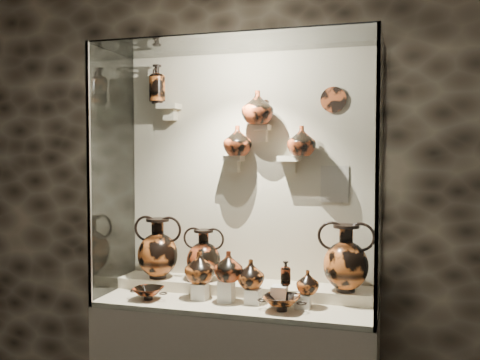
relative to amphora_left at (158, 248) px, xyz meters
name	(u,v)px	position (x,y,z in m)	size (l,w,h in m)	color
wall_back	(250,173)	(0.59, 0.19, 0.50)	(5.00, 0.02, 3.20)	black
front_tier	(237,302)	(0.59, -0.13, -0.29)	(1.68, 0.58, 0.03)	beige
rear_tier	(244,290)	(0.59, 0.05, -0.25)	(1.70, 0.25, 0.10)	beige
back_panel	(250,173)	(0.59, 0.19, 0.50)	(1.70, 0.03, 1.60)	#BCB197
glass_front	(221,177)	(0.59, -0.42, 0.50)	(1.70, 0.01, 1.60)	white
glass_left	(113,174)	(-0.26, -0.13, 0.50)	(0.01, 0.60, 1.60)	white
glass_right	(380,177)	(1.43, -0.13, 0.50)	(0.01, 0.60, 1.60)	white
glass_top	(237,43)	(0.59, -0.13, 1.29)	(1.70, 0.60, 0.01)	white
frame_post_left	(89,175)	(-0.25, -0.42, 0.50)	(0.02, 0.02, 1.60)	gray
frame_post_right	(377,179)	(1.43, -0.42, 0.50)	(0.02, 0.02, 1.60)	gray
pedestal_a	(200,291)	(0.37, -0.18, -0.22)	(0.09, 0.09, 0.10)	silver
pedestal_b	(226,291)	(0.54, -0.18, -0.21)	(0.09, 0.09, 0.13)	silver
pedestal_c	(253,296)	(0.71, -0.18, -0.23)	(0.09, 0.09, 0.09)	silver
pedestal_d	(279,296)	(0.87, -0.18, -0.21)	(0.09, 0.09, 0.12)	silver
pedestal_e	(303,301)	(1.01, -0.18, -0.23)	(0.09, 0.09, 0.08)	silver
bracket_ul	(169,107)	(0.04, 0.11, 0.95)	(0.14, 0.12, 0.04)	#BCB197
bracket_ca	(233,158)	(0.49, 0.11, 0.60)	(0.14, 0.12, 0.04)	#BCB197
bracket_cb	(262,127)	(0.69, 0.11, 0.80)	(0.10, 0.12, 0.04)	#BCB197
bracket_cc	(290,159)	(0.87, 0.11, 0.60)	(0.14, 0.12, 0.04)	#BCB197
amphora_left	(158,248)	(0.00, 0.00, 0.00)	(0.32, 0.32, 0.40)	#AF5521
amphora_mid	(204,255)	(0.32, 0.03, -0.03)	(0.27, 0.27, 0.34)	#973A1A
amphora_right	(346,258)	(1.24, 0.00, 0.00)	(0.33, 0.33, 0.41)	#AF5521
jug_a	(200,267)	(0.36, -0.16, -0.07)	(0.19, 0.19, 0.20)	#AF5521
jug_b	(229,266)	(0.56, -0.19, -0.05)	(0.17, 0.17, 0.18)	#973A1A
jug_c	(251,274)	(0.69, -0.16, -0.10)	(0.17, 0.17, 0.17)	#AF5521
jug_e	(308,282)	(1.03, -0.16, -0.12)	(0.13, 0.13, 0.14)	#AF5521
lekythos_small	(286,272)	(0.90, -0.16, -0.07)	(0.07, 0.07, 0.17)	#973A1A
kylix_left	(149,292)	(0.06, -0.27, -0.22)	(0.23, 0.20, 0.09)	#973A1A
kylix_right	(282,302)	(0.90, -0.27, -0.22)	(0.27, 0.23, 0.11)	#AF5521
lekythos_tall	(157,82)	(-0.04, 0.09, 1.11)	(0.12, 0.12, 0.30)	#AF5521
ovoid_vase_a	(238,141)	(0.54, 0.07, 0.71)	(0.19, 0.19, 0.20)	#973A1A
ovoid_vase_b	(257,108)	(0.67, 0.06, 0.92)	(0.20, 0.20, 0.21)	#973A1A
ovoid_vase_c	(302,141)	(0.95, 0.07, 0.71)	(0.18, 0.18, 0.19)	#973A1A
wall_plate	(333,100)	(1.14, 0.16, 0.97)	(0.16, 0.16, 0.02)	#A64620
info_placard	(335,184)	(1.15, 0.17, 0.44)	(0.17, 0.01, 0.23)	beige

